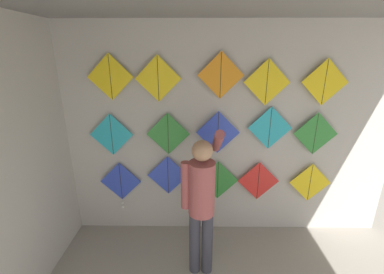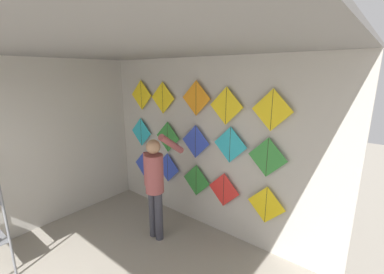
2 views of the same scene
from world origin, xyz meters
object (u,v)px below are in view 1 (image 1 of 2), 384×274
Objects in this scene: kite_2 at (218,180)px; kite_9 at (315,134)px; kite_1 at (168,175)px; kite_12 at (221,75)px; kite_10 at (110,77)px; shopkeeper at (202,197)px; kite_7 at (218,133)px; kite_11 at (158,79)px; kite_14 at (325,82)px; kite_0 at (121,183)px; kite_5 at (112,135)px; kite_4 at (310,183)px; kite_3 at (258,181)px; kite_8 at (270,128)px; kite_6 at (168,134)px; kite_13 at (267,82)px.

kite_2 is 1.38m from kite_9.
kite_12 is at bearing 0.00° from kite_1.
kite_9 is 1.00× the size of kite_10.
shopkeeper is 1.42m from kite_12.
kite_11 is (-0.73, 0.00, 0.67)m from kite_7.
kite_12 is at bearing 180.00° from kite_14.
kite_0 is at bearing 148.04° from shopkeeper.
kite_1 reaches higher than kite_0.
kite_5 is 2.58m from kite_9.
kite_9 reaches higher than kite_2.
kite_0 is 2.56m from kite_4.
kite_10 is (-2.52, 0.00, 0.70)m from kite_9.
kite_4 is 2.70m from kite_5.
kite_12 is 1.23m from kite_14.
kite_10 is at bearing 180.00° from kite_9.
shopkeeper is 3.11× the size of kite_10.
kite_3 is 1.00× the size of kite_4.
kite_14 is (2.60, 0.00, 0.66)m from kite_5.
kite_12 is (0.23, 0.71, 1.20)m from shopkeeper.
kite_8 is (1.30, 0.00, 0.67)m from kite_1.
kite_11 reaches higher than kite_1.
kite_12 is at bearing 0.00° from kite_6.
kite_0 is at bearing -179.98° from kite_14.
kite_5 is at bearing 180.00° from kite_1.
kite_3 is 1.50m from kite_12.
kite_5 is 2.03m from kite_13.
kite_12 reaches higher than kite_7.
kite_10 is 1.00× the size of kite_12.
kite_4 is 1.00× the size of kite_11.
kite_4 is 1.00× the size of kite_9.
shopkeeper is 3.11× the size of kite_1.
kite_11 reaches higher than kite_3.
kite_10 is at bearing 180.00° from kite_2.
kite_12 is at bearing 0.00° from kite_11.
shopkeeper reaches higher than kite_5.
kite_0 is 1.25× the size of kite_7.
kite_8 reaches higher than kite_1.
kite_8 is at bearing 0.00° from kite_13.
kite_14 is at bearing 180.00° from kite_4.
kite_12 reaches higher than kite_5.
kite_9 is at bearing 180.00° from kite_14.
kite_6 reaches higher than kite_4.
kite_9 is at bearing 0.00° from kite_12.
kite_2 is 1.00× the size of kite_11.
kite_5 is at bearing 180.00° from kite_12.
kite_8 is (0.63, 0.00, 0.74)m from kite_2.
kite_5 reaches higher than kite_0.
kite_11 reaches higher than kite_2.
kite_10 reaches higher than kite_7.
kite_8 is 1.51m from kite_11.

